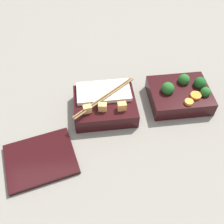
# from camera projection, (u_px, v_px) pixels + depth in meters

# --- Properties ---
(ground_plane) EXTENTS (3.00, 3.00, 0.00)m
(ground_plane) POSITION_uv_depth(u_px,v_px,m) (144.00, 104.00, 0.78)
(ground_plane) COLOR gray
(bento_tray_vegetable) EXTENTS (0.17, 0.14, 0.07)m
(bento_tray_vegetable) POSITION_uv_depth(u_px,v_px,m) (180.00, 95.00, 0.77)
(bento_tray_vegetable) COLOR black
(bento_tray_vegetable) RESTS_ON ground_plane
(bento_tray_rice) EXTENTS (0.18, 0.14, 0.07)m
(bento_tray_rice) POSITION_uv_depth(u_px,v_px,m) (105.00, 104.00, 0.75)
(bento_tray_rice) COLOR black
(bento_tray_rice) RESTS_ON ground_plane
(bento_lid) EXTENTS (0.20, 0.17, 0.01)m
(bento_lid) POSITION_uv_depth(u_px,v_px,m) (41.00, 159.00, 0.65)
(bento_lid) COLOR black
(bento_lid) RESTS_ON ground_plane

